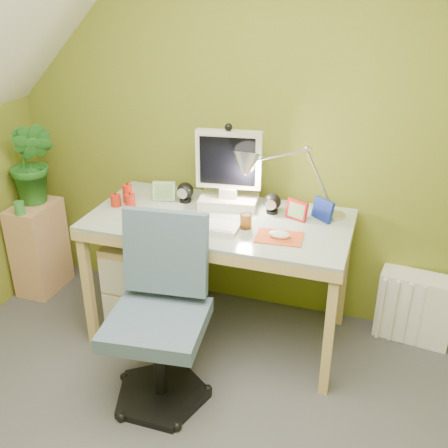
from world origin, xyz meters
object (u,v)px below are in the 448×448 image
(monitor, at_px, (229,164))
(radiator, at_px, (415,307))
(side_ledge, at_px, (40,247))
(desk, at_px, (219,278))
(desk_lamp, at_px, (307,165))
(potted_plant, at_px, (32,163))
(task_chair, at_px, (156,321))

(monitor, bearing_deg, radiator, -1.01)
(monitor, distance_m, radiator, 1.43)
(monitor, relative_size, side_ledge, 0.81)
(desk, relative_size, radiator, 3.39)
(desk_lamp, height_order, potted_plant, desk_lamp)
(task_chair, height_order, radiator, task_chair)
(desk, xyz_separation_m, monitor, (0.00, 0.18, 0.66))
(desk, relative_size, side_ledge, 2.30)
(potted_plant, height_order, radiator, potted_plant)
(desk, height_order, task_chair, task_chair)
(side_ledge, height_order, potted_plant, potted_plant)
(radiator, bearing_deg, task_chair, -135.62)
(desk_lamp, bearing_deg, task_chair, -120.96)
(monitor, height_order, desk_lamp, desk_lamp)
(desk_lamp, bearing_deg, radiator, 15.24)
(task_chair, bearing_deg, side_ledge, 142.63)
(task_chair, distance_m, radiator, 1.61)
(monitor, height_order, potted_plant, monitor)
(desk, relative_size, desk_lamp, 2.43)
(monitor, relative_size, potted_plant, 0.92)
(potted_plant, distance_m, task_chair, 1.53)
(desk, distance_m, potted_plant, 1.46)
(monitor, height_order, task_chair, monitor)
(desk, relative_size, monitor, 2.84)
(monitor, xyz_separation_m, potted_plant, (-1.35, -0.02, -0.13))
(potted_plant, xyz_separation_m, radiator, (2.49, 0.16, -0.71))
(potted_plant, bearing_deg, desk_lamp, 0.65)
(desk, bearing_deg, task_chair, -100.33)
(side_ledge, height_order, task_chair, task_chair)
(potted_plant, bearing_deg, side_ledge, -107.15)
(desk_lamp, relative_size, radiator, 1.40)
(desk, relative_size, task_chair, 1.51)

